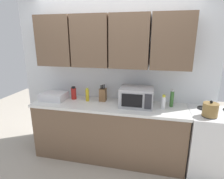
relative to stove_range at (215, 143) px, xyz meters
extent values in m
cube|color=white|center=(-1.55, 0.35, 0.85)|extent=(3.20, 0.06, 2.60)
cube|color=brown|center=(-2.41, 0.16, 1.37)|extent=(0.55, 0.33, 0.75)
cube|color=brown|center=(-1.84, 0.16, 1.37)|extent=(0.55, 0.33, 0.75)
cube|color=brown|center=(-1.26, 0.16, 1.37)|extent=(0.55, 0.33, 0.75)
cube|color=brown|center=(-0.69, 0.16, 1.37)|extent=(0.55, 0.33, 0.75)
cube|color=brown|center=(-1.55, 0.02, -0.02)|extent=(2.30, 0.60, 0.86)
cube|color=white|center=(-1.55, 0.02, 0.43)|extent=(2.33, 0.63, 0.04)
cube|color=silver|center=(0.00, 0.00, 0.00)|extent=(0.76, 0.64, 0.90)
cylinder|color=black|center=(-0.17, -0.14, 0.45)|extent=(0.18, 0.18, 0.01)
cylinder|color=black|center=(-0.17, 0.14, 0.45)|extent=(0.18, 0.18, 0.01)
cylinder|color=olive|center=(-0.17, -0.14, 0.55)|extent=(0.19, 0.19, 0.17)
sphere|color=black|center=(-0.17, -0.14, 0.65)|extent=(0.04, 0.04, 0.04)
cube|color=#B7B7BC|center=(-1.13, 0.04, 0.59)|extent=(0.48, 0.36, 0.28)
cube|color=black|center=(-1.17, -0.14, 0.59)|extent=(0.29, 0.01, 0.18)
cube|color=#2D2D33|center=(-0.95, -0.14, 0.59)|extent=(0.10, 0.01, 0.21)
cube|color=silver|center=(-2.46, 0.02, 0.51)|extent=(0.38, 0.30, 0.12)
cube|color=brown|center=(-1.67, 0.15, 0.55)|extent=(0.10, 0.12, 0.20)
cylinder|color=black|center=(-1.70, 0.14, 0.68)|extent=(0.02, 0.02, 0.06)
cylinder|color=black|center=(-1.67, 0.14, 0.68)|extent=(0.02, 0.02, 0.07)
cylinder|color=black|center=(-1.65, 0.14, 0.69)|extent=(0.02, 0.02, 0.07)
cylinder|color=gold|center=(-1.91, 0.09, 0.54)|extent=(0.06, 0.06, 0.19)
cylinder|color=yellow|center=(-1.91, 0.09, 0.65)|extent=(0.04, 0.04, 0.02)
cylinder|color=red|center=(-2.16, 0.13, 0.54)|extent=(0.08, 0.08, 0.18)
cylinder|color=black|center=(-2.16, 0.13, 0.64)|extent=(0.06, 0.06, 0.03)
cylinder|color=white|center=(-0.74, 0.01, 0.54)|extent=(0.06, 0.06, 0.18)
cylinder|color=yellow|center=(-0.74, 0.01, 0.64)|extent=(0.04, 0.04, 0.03)
cylinder|color=#386B2D|center=(-0.62, 0.13, 0.56)|extent=(0.05, 0.05, 0.23)
cylinder|color=silver|center=(-0.62, 0.13, 0.69)|extent=(0.04, 0.04, 0.03)
camera|label=1|loc=(-0.90, -2.57, 1.44)|focal=29.79mm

